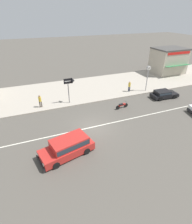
% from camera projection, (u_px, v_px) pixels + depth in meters
% --- Properties ---
extents(ground_plane, '(160.00, 160.00, 0.00)m').
position_uv_depth(ground_plane, '(93.00, 127.00, 18.81)').
color(ground_plane, '#544F47').
extents(lane_centre_stripe, '(50.40, 0.14, 0.01)m').
position_uv_depth(lane_centre_stripe, '(93.00, 127.00, 18.80)').
color(lane_centre_stripe, silver).
rests_on(lane_centre_stripe, ground).
extents(kerb_strip, '(68.00, 10.00, 0.15)m').
position_uv_depth(kerb_strip, '(70.00, 91.00, 27.16)').
color(kerb_strip, '#ADA393').
rests_on(kerb_strip, ground).
extents(minivan_red_1, '(4.98, 2.91, 1.56)m').
position_uv_depth(minivan_red_1, '(68.00, 146.00, 14.85)').
color(minivan_red_1, red).
rests_on(minivan_red_1, ground).
extents(hatchback_black_3, '(3.97, 1.96, 1.10)m').
position_uv_depth(hatchback_black_3, '(164.00, 94.00, 24.99)').
color(hatchback_black_3, black).
rests_on(hatchback_black_3, ground).
extents(motorcycle_0, '(1.83, 0.56, 0.80)m').
position_uv_depth(motorcycle_0, '(122.00, 105.00, 22.28)').
color(motorcycle_0, black).
rests_on(motorcycle_0, ground).
extents(street_clock, '(0.69, 0.22, 3.87)m').
position_uv_depth(street_clock, '(148.00, 72.00, 25.69)').
color(street_clock, '#9E9EA3').
rests_on(street_clock, kerb_strip).
extents(arrow_signboard, '(1.40, 0.74, 3.41)m').
position_uv_depth(arrow_signboard, '(72.00, 82.00, 22.26)').
color(arrow_signboard, '#4C4C51').
rests_on(arrow_signboard, kerb_strip).
extents(pedestrian_near_clock, '(0.34, 0.34, 1.60)m').
position_uv_depth(pedestrian_near_clock, '(129.00, 86.00, 26.43)').
color(pedestrian_near_clock, '#232838').
rests_on(pedestrian_near_clock, kerb_strip).
extents(pedestrian_by_shop, '(0.34, 0.34, 1.66)m').
position_uv_depth(pedestrian_by_shop, '(40.00, 100.00, 21.98)').
color(pedestrian_by_shop, '#4C4238').
rests_on(pedestrian_by_shop, kerb_strip).
extents(shopfront_mid_block, '(6.03, 5.35, 4.75)m').
position_uv_depth(shopfront_mid_block, '(168.00, 61.00, 34.06)').
color(shopfront_mid_block, '#B2A893').
rests_on(shopfront_mid_block, kerb_strip).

